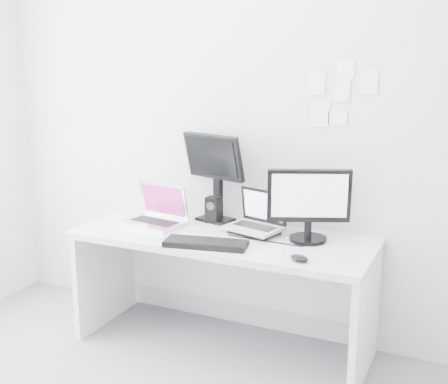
{
  "coord_description": "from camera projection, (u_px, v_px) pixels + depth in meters",
  "views": [
    {
      "loc": [
        1.4,
        -1.76,
        1.77
      ],
      "look_at": [
        0.02,
        1.23,
        1.0
      ],
      "focal_mm": 46.55,
      "sensor_mm": 36.0,
      "label": 1
    }
  ],
  "objects": [
    {
      "name": "speaker",
      "position": [
        213.0,
        210.0,
        3.71
      ],
      "size": [
        0.1,
        0.1,
        0.17
      ],
      "primitive_type": "cube",
      "rotation": [
        0.0,
        0.0,
        -0.19
      ],
      "color": "black",
      "rests_on": "desk"
    },
    {
      "name": "mouse",
      "position": [
        299.0,
        258.0,
        3.01
      ],
      "size": [
        0.12,
        0.11,
        0.03
      ],
      "primitive_type": "ellipsoid",
      "rotation": [
        0.0,
        0.0,
        -0.43
      ],
      "color": "black",
      "rests_on": "desk"
    },
    {
      "name": "back_wall",
      "position": [
        246.0,
        125.0,
        3.63
      ],
      "size": [
        3.6,
        0.0,
        3.6
      ],
      "primitive_type": "plane",
      "rotation": [
        1.57,
        0.0,
        0.0
      ],
      "color": "silver",
      "rests_on": "ground"
    },
    {
      "name": "wall_note_1",
      "position": [
        342.0,
        90.0,
        3.33
      ],
      "size": [
        0.09,
        0.0,
        0.13
      ],
      "primitive_type": "cube",
      "color": "white",
      "rests_on": "back_wall"
    },
    {
      "name": "macbook",
      "position": [
        153.0,
        204.0,
        3.63
      ],
      "size": [
        0.41,
        0.33,
        0.28
      ],
      "primitive_type": "cube",
      "rotation": [
        0.0,
        0.0,
        -0.15
      ],
      "color": "silver",
      "rests_on": "desk"
    },
    {
      "name": "wall_note_4",
      "position": [
        320.0,
        115.0,
        3.42
      ],
      "size": [
        0.12,
        0.0,
        0.15
      ],
      "primitive_type": "cube",
      "color": "white",
      "rests_on": "back_wall"
    },
    {
      "name": "keyboard",
      "position": [
        206.0,
        244.0,
        3.26
      ],
      "size": [
        0.49,
        0.25,
        0.03
      ],
      "primitive_type": "cube",
      "rotation": [
        0.0,
        0.0,
        0.19
      ],
      "color": "black",
      "rests_on": "desk"
    },
    {
      "name": "desk",
      "position": [
        222.0,
        292.0,
        3.55
      ],
      "size": [
        1.8,
        0.7,
        0.73
      ],
      "primitive_type": "cube",
      "color": "silver",
      "rests_on": "ground"
    },
    {
      "name": "wall_note_0",
      "position": [
        317.0,
        83.0,
        3.38
      ],
      "size": [
        0.1,
        0.0,
        0.14
      ],
      "primitive_type": "cube",
      "color": "white",
      "rests_on": "back_wall"
    },
    {
      "name": "dell_laptop",
      "position": [
        253.0,
        212.0,
        3.46
      ],
      "size": [
        0.37,
        0.32,
        0.27
      ],
      "primitive_type": "cube",
      "rotation": [
        0.0,
        0.0,
        -0.26
      ],
      "color": "#ADB0B5",
      "rests_on": "desk"
    },
    {
      "name": "wall_note_2",
      "position": [
        369.0,
        82.0,
        3.26
      ],
      "size": [
        0.1,
        0.0,
        0.14
      ],
      "primitive_type": "cube",
      "color": "white",
      "rests_on": "back_wall"
    },
    {
      "name": "samsung_monitor",
      "position": [
        309.0,
        204.0,
        3.31
      ],
      "size": [
        0.52,
        0.39,
        0.44
      ],
      "primitive_type": "cube",
      "rotation": [
        0.0,
        0.0,
        0.4
      ],
      "color": "black",
      "rests_on": "desk"
    },
    {
      "name": "wall_note_3",
      "position": [
        337.0,
        118.0,
        3.38
      ],
      "size": [
        0.11,
        0.0,
        0.08
      ],
      "primitive_type": "cube",
      "color": "white",
      "rests_on": "back_wall"
    },
    {
      "name": "wall_note_5",
      "position": [
        345.0,
        70.0,
        3.3
      ],
      "size": [
        0.1,
        0.0,
        0.1
      ],
      "primitive_type": "cube",
      "color": "white",
      "rests_on": "back_wall"
    },
    {
      "name": "rear_monitor",
      "position": [
        215.0,
        177.0,
        3.7
      ],
      "size": [
        0.46,
        0.26,
        0.59
      ],
      "primitive_type": "cube",
      "rotation": [
        0.0,
        0.0,
        -0.27
      ],
      "color": "black",
      "rests_on": "desk"
    }
  ]
}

